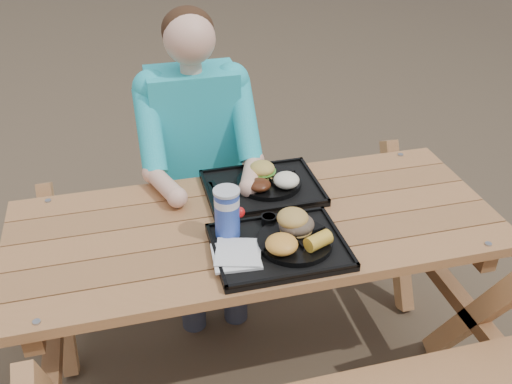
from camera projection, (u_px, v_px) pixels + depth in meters
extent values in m
plane|color=#999999|center=(256.00, 361.00, 2.50)|extent=(60.00, 60.00, 0.00)
cube|color=black|center=(279.00, 248.00, 1.95)|extent=(0.45, 0.35, 0.02)
cube|color=black|center=(262.00, 189.00, 2.28)|extent=(0.45, 0.35, 0.02)
cylinder|color=black|center=(295.00, 241.00, 1.95)|extent=(0.26, 0.26, 0.02)
cylinder|color=black|center=(269.00, 182.00, 2.28)|extent=(0.26, 0.26, 0.02)
cube|color=silver|center=(236.00, 255.00, 1.89)|extent=(0.17, 0.17, 0.02)
cylinder|color=#1636A6|center=(227.00, 214.00, 1.95)|extent=(0.09, 0.09, 0.17)
cylinder|color=black|center=(269.00, 220.00, 2.05)|extent=(0.06, 0.06, 0.03)
cylinder|color=yellow|center=(283.00, 220.00, 2.05)|extent=(0.05, 0.05, 0.03)
ellipsoid|color=gold|center=(282.00, 244.00, 1.88)|extent=(0.11, 0.11, 0.05)
cube|color=black|center=(217.00, 190.00, 2.25)|extent=(0.05, 0.14, 0.01)
ellipsoid|color=#491F0E|center=(259.00, 185.00, 2.21)|extent=(0.09, 0.09, 0.04)
ellipsoid|color=white|center=(286.00, 180.00, 2.22)|extent=(0.10, 0.10, 0.06)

